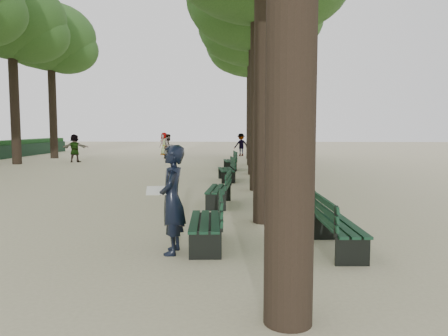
{
  "coord_description": "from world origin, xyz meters",
  "views": [
    {
      "loc": [
        1.02,
        -6.51,
        2.07
      ],
      "look_at": [
        0.6,
        3.0,
        1.2
      ],
      "focal_mm": 35.0,
      "sensor_mm": 36.0,
      "label": 1
    }
  ],
  "objects": [
    {
      "name": "ground",
      "position": [
        0.0,
        0.0,
        0.0
      ],
      "size": [
        120.0,
        120.0,
        0.0
      ],
      "primitive_type": "plane",
      "color": "beige",
      "rests_on": "ground"
    },
    {
      "name": "tree_central_4",
      "position": [
        1.5,
        18.0,
        7.65
      ],
      "size": [
        6.0,
        6.0,
        9.95
      ],
      "color": "#33261C",
      "rests_on": "ground"
    },
    {
      "name": "tree_central_5",
      "position": [
        1.5,
        23.0,
        7.65
      ],
      "size": [
        6.0,
        6.0,
        9.95
      ],
      "color": "#33261C",
      "rests_on": "ground"
    },
    {
      "name": "tree_far_4",
      "position": [
        -12.0,
        18.0,
        8.14
      ],
      "size": [
        6.0,
        6.0,
        10.45
      ],
      "color": "#33261C",
      "rests_on": "ground"
    },
    {
      "name": "tree_far_5",
      "position": [
        -12.0,
        23.0,
        8.14
      ],
      "size": [
        6.0,
        6.0,
        10.45
      ],
      "color": "#33261C",
      "rests_on": "ground"
    },
    {
      "name": "bench_left_0",
      "position": [
        0.37,
        0.99,
        0.27
      ],
      "size": [
        0.69,
        1.84,
        0.92
      ],
      "color": "black",
      "rests_on": "ground"
    },
    {
      "name": "bench_left_1",
      "position": [
        0.37,
        5.07,
        0.27
      ],
      "size": [
        0.65,
        1.82,
        0.92
      ],
      "color": "black",
      "rests_on": "ground"
    },
    {
      "name": "bench_left_2",
      "position": [
        0.37,
        10.51,
        0.27
      ],
      "size": [
        0.81,
        1.86,
        0.92
      ],
      "color": "black",
      "rests_on": "ground"
    },
    {
      "name": "bench_left_3",
      "position": [
        0.37,
        15.15,
        0.27
      ],
      "size": [
        0.77,
        1.85,
        0.92
      ],
      "color": "black",
      "rests_on": "ground"
    },
    {
      "name": "bench_right_0",
      "position": [
        2.63,
        0.76,
        0.27
      ],
      "size": [
        0.66,
        1.83,
        0.92
      ],
      "color": "black",
      "rests_on": "ground"
    },
    {
      "name": "bench_right_1",
      "position": [
        2.63,
        5.6,
        0.27
      ],
      "size": [
        0.68,
        1.83,
        0.92
      ],
      "color": "black",
      "rests_on": "ground"
    },
    {
      "name": "bench_right_2",
      "position": [
        2.63,
        10.54,
        0.27
      ],
      "size": [
        0.76,
        1.85,
        0.92
      ],
      "color": "black",
      "rests_on": "ground"
    },
    {
      "name": "bench_right_3",
      "position": [
        2.63,
        15.5,
        0.27
      ],
      "size": [
        0.57,
        1.8,
        0.92
      ],
      "color": "black",
      "rests_on": "ground"
    },
    {
      "name": "man_with_map",
      "position": [
        -0.15,
        0.53,
        0.9
      ],
      "size": [
        0.62,
        0.73,
        1.8
      ],
      "color": "black",
      "rests_on": "ground"
    },
    {
      "name": "pedestrian_a",
      "position": [
        -4.04,
        23.01,
        0.83
      ],
      "size": [
        0.68,
        0.87,
        1.66
      ],
      "primitive_type": "imported",
      "rotation": [
        0.0,
        0.0,
        1.08
      ],
      "color": "#262628",
      "rests_on": "ground"
    },
    {
      "name": "pedestrian_e",
      "position": [
        -9.21,
        19.58,
        0.86
      ],
      "size": [
        1.59,
        0.34,
        1.71
      ],
      "primitive_type": "imported",
      "rotation": [
        0.0,
        0.0,
        3.14
      ],
      "color": "#262628",
      "rests_on": "ground"
    },
    {
      "name": "pedestrian_b",
      "position": [
        0.87,
        25.93,
        0.84
      ],
      "size": [
        1.13,
        0.71,
        1.68
      ],
      "primitive_type": "imported",
      "rotation": [
        0.0,
        0.0,
        3.51
      ],
      "color": "#262628",
      "rests_on": "ground"
    },
    {
      "name": "pedestrian_c",
      "position": [
        4.34,
        25.44,
        0.86
      ],
      "size": [
        1.07,
        0.64,
        1.73
      ],
      "primitive_type": "imported",
      "rotation": [
        0.0,
        0.0,
        0.31
      ],
      "color": "#262628",
      "rests_on": "ground"
    },
    {
      "name": "pedestrian_d",
      "position": [
        -5.13,
        27.25,
        0.86
      ],
      "size": [
        0.88,
        0.8,
        1.73
      ],
      "primitive_type": "imported",
      "rotation": [
        0.0,
        0.0,
        5.61
      ],
      "color": "#262628",
      "rests_on": "ground"
    }
  ]
}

